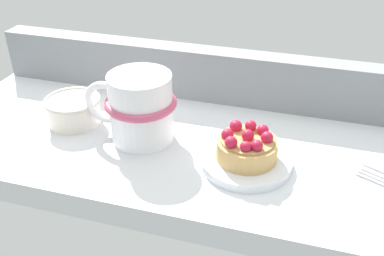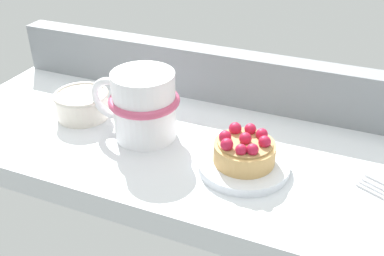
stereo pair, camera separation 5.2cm
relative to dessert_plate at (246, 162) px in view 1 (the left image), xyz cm
name	(u,v)px [view 1 (the left image)]	position (x,y,z in cm)	size (l,w,h in cm)	color
ground_plane	(214,155)	(-5.04, 3.58, -2.29)	(82.66, 30.74, 3.49)	silver
window_rail_back	(236,78)	(-5.04, 17.03, 3.62)	(81.01, 3.85, 8.32)	gray
dessert_plate	(246,162)	(0.00, 0.00, 0.00)	(11.74, 11.74, 1.16)	silver
raspberry_tart	(247,146)	(-0.03, 0.00, 2.34)	(7.76, 7.76, 4.18)	tan
coffee_mug	(139,107)	(-15.41, 2.30, 4.41)	(13.45, 9.86, 9.69)	white
sugar_bowl	(73,110)	(-26.61, 3.55, 1.57)	(8.32, 8.32, 3.96)	silver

